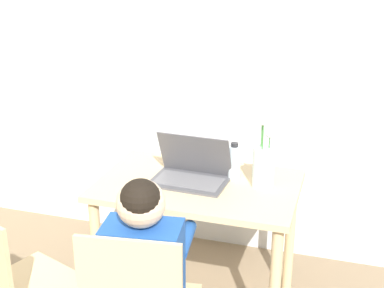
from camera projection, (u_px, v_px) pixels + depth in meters
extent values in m
cube|color=silver|center=(228.00, 46.00, 3.01)|extent=(6.40, 0.05, 2.50)
cube|color=#D6B784|center=(198.00, 186.00, 2.56)|extent=(0.95, 0.62, 0.03)
cylinder|color=#D6B784|center=(98.00, 264.00, 2.57)|extent=(0.05, 0.05, 0.68)
cylinder|color=#D6B784|center=(139.00, 215.00, 3.04)|extent=(0.05, 0.05, 0.68)
cylinder|color=#D6B784|center=(290.00, 238.00, 2.80)|extent=(0.05, 0.05, 0.68)
cube|color=#1E4C9E|center=(143.00, 268.00, 2.06)|extent=(0.32, 0.22, 0.37)
sphere|color=beige|center=(141.00, 203.00, 1.96)|extent=(0.18, 0.18, 0.18)
sphere|color=black|center=(140.00, 200.00, 1.94)|extent=(0.16, 0.16, 0.16)
cylinder|color=navy|center=(169.00, 286.00, 2.24)|extent=(0.13, 0.29, 0.09)
cylinder|color=navy|center=(137.00, 283.00, 2.26)|extent=(0.13, 0.29, 0.09)
cylinder|color=#1E4C9E|center=(185.00, 239.00, 2.23)|extent=(0.09, 0.25, 0.06)
cylinder|color=#1E4C9E|center=(126.00, 234.00, 2.27)|extent=(0.09, 0.25, 0.06)
cube|color=#4C4C51|center=(189.00, 182.00, 2.55)|extent=(0.37, 0.25, 0.01)
cube|color=slate|center=(189.00, 181.00, 2.55)|extent=(0.32, 0.18, 0.00)
cube|color=#4C4C51|center=(194.00, 154.00, 2.58)|extent=(0.36, 0.11, 0.22)
cube|color=#19284C|center=(194.00, 154.00, 2.58)|extent=(0.33, 0.10, 0.19)
cylinder|color=silver|center=(263.00, 167.00, 2.48)|extent=(0.10, 0.10, 0.19)
cylinder|color=#3D7A38|center=(269.00, 156.00, 2.47)|extent=(0.01, 0.01, 0.23)
sphere|color=white|center=(270.00, 133.00, 2.43)|extent=(0.04, 0.04, 0.04)
cylinder|color=#3D7A38|center=(261.00, 149.00, 2.47)|extent=(0.01, 0.01, 0.28)
sphere|color=white|center=(262.00, 120.00, 2.43)|extent=(0.03, 0.03, 0.03)
cylinder|color=#3D7A38|center=(262.00, 152.00, 2.44)|extent=(0.01, 0.01, 0.29)
sphere|color=white|center=(264.00, 122.00, 2.39)|extent=(0.03, 0.03, 0.03)
cylinder|color=silver|center=(234.00, 163.00, 2.57)|extent=(0.06, 0.06, 0.17)
cylinder|color=#262628|center=(235.00, 145.00, 2.54)|extent=(0.04, 0.04, 0.02)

